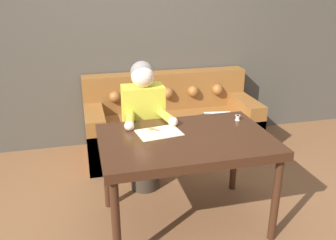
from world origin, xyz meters
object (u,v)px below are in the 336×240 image
object	(u,v)px
person	(144,128)
thread_spool	(238,118)
couch	(171,125)
scissors	(156,130)
dining_table	(186,146)

from	to	relation	value
person	thread_spool	world-z (taller)	person
couch	thread_spool	xyz separation A→B (m)	(0.29, -1.13, 0.48)
couch	scissors	size ratio (longest dim) A/B	10.26
dining_table	couch	size ratio (longest dim) A/B	0.67
dining_table	thread_spool	size ratio (longest dim) A/B	29.04
couch	person	distance (m)	0.93
dining_table	scissors	bearing A→B (deg)	136.95
scissors	thread_spool	bearing A→B (deg)	3.79
person	scissors	xyz separation A→B (m)	(0.02, -0.42, 0.15)
dining_table	couch	bearing A→B (deg)	80.24
person	scissors	size ratio (longest dim) A/B	6.53
person	scissors	bearing A→B (deg)	-87.02
person	couch	bearing A→B (deg)	59.26
scissors	couch	bearing A→B (deg)	70.02
thread_spool	scissors	bearing A→B (deg)	-176.21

